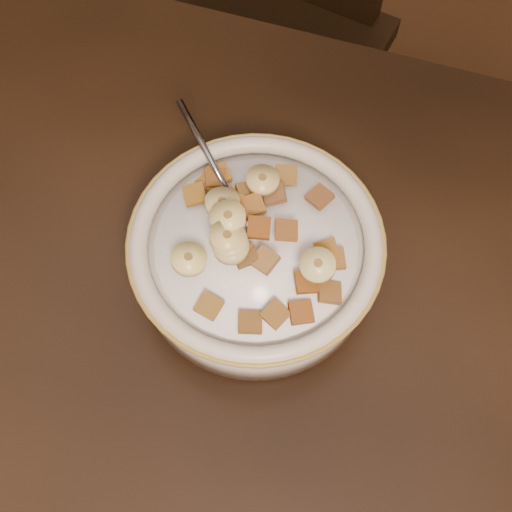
# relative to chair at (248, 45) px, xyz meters

# --- Properties ---
(floor) EXTENTS (4.00, 4.50, 0.10)m
(floor) POSITION_rel_chair_xyz_m (-0.10, -0.66, -0.52)
(floor) COLOR #422816
(floor) RESTS_ON ground
(chair) EXTENTS (0.50, 0.50, 0.94)m
(chair) POSITION_rel_chair_xyz_m (0.00, 0.00, 0.00)
(chair) COLOR black
(chair) RESTS_ON floor
(cereal_bowl) EXTENTS (0.22, 0.22, 0.05)m
(cereal_bowl) POSITION_rel_chair_xyz_m (0.16, -0.53, 0.31)
(cereal_bowl) COLOR beige
(cereal_bowl) RESTS_ON table
(milk) EXTENTS (0.18, 0.18, 0.00)m
(milk) POSITION_rel_chair_xyz_m (0.16, -0.53, 0.33)
(milk) COLOR white
(milk) RESTS_ON cereal_bowl
(spoon) EXTENTS (0.07, 0.07, 0.01)m
(spoon) POSITION_rel_chair_xyz_m (0.14, -0.50, 0.34)
(spoon) COLOR gray
(spoon) RESTS_ON cereal_bowl
(cereal_square_0) EXTENTS (0.03, 0.03, 0.01)m
(cereal_square_0) POSITION_rel_chair_xyz_m (0.20, -0.59, 0.34)
(cereal_square_0) COLOR brown
(cereal_square_0) RESTS_ON milk
(cereal_square_1) EXTENTS (0.03, 0.03, 0.01)m
(cereal_square_1) POSITION_rel_chair_xyz_m (0.15, -0.50, 0.35)
(cereal_square_1) COLOR brown
(cereal_square_1) RESTS_ON milk
(cereal_square_2) EXTENTS (0.03, 0.03, 0.01)m
(cereal_square_2) POSITION_rel_chair_xyz_m (0.23, -0.52, 0.34)
(cereal_square_2) COLOR #8F611F
(cereal_square_2) RESTS_ON milk
(cereal_square_3) EXTENTS (0.02, 0.03, 0.01)m
(cereal_square_3) POSITION_rel_chair_xyz_m (0.18, -0.60, 0.34)
(cereal_square_3) COLOR brown
(cereal_square_3) RESTS_ON milk
(cereal_square_4) EXTENTS (0.03, 0.03, 0.01)m
(cereal_square_4) POSITION_rel_chair_xyz_m (0.11, -0.48, 0.34)
(cereal_square_4) COLOR olive
(cereal_square_4) RESTS_ON milk
(cereal_square_5) EXTENTS (0.03, 0.03, 0.01)m
(cereal_square_5) POSITION_rel_chair_xyz_m (0.22, -0.58, 0.34)
(cereal_square_5) COLOR brown
(cereal_square_5) RESTS_ON milk
(cereal_square_6) EXTENTS (0.03, 0.03, 0.01)m
(cereal_square_6) POSITION_rel_chair_xyz_m (0.22, -0.56, 0.34)
(cereal_square_6) COLOR brown
(cereal_square_6) RESTS_ON milk
(cereal_square_7) EXTENTS (0.02, 0.02, 0.01)m
(cereal_square_7) POSITION_rel_chair_xyz_m (0.14, -0.60, 0.34)
(cereal_square_7) COLOR olive
(cereal_square_7) RESTS_ON milk
(cereal_square_8) EXTENTS (0.02, 0.02, 0.01)m
(cereal_square_8) POSITION_rel_chair_xyz_m (0.24, -0.56, 0.34)
(cereal_square_8) COLOR brown
(cereal_square_8) RESTS_ON milk
(cereal_square_9) EXTENTS (0.02, 0.02, 0.01)m
(cereal_square_9) POSITION_rel_chair_xyz_m (0.17, -0.45, 0.34)
(cereal_square_9) COLOR olive
(cereal_square_9) RESTS_ON milk
(cereal_square_10) EXTENTS (0.03, 0.03, 0.01)m
(cereal_square_10) POSITION_rel_chair_xyz_m (0.18, -0.55, 0.35)
(cereal_square_10) COLOR olive
(cereal_square_10) RESTS_ON milk
(cereal_square_11) EXTENTS (0.03, 0.03, 0.01)m
(cereal_square_11) POSITION_rel_chair_xyz_m (0.21, -0.47, 0.34)
(cereal_square_11) COLOR brown
(cereal_square_11) RESTS_ON milk
(cereal_square_12) EXTENTS (0.02, 0.02, 0.01)m
(cereal_square_12) POSITION_rel_chair_xyz_m (0.19, -0.52, 0.35)
(cereal_square_12) COLOR brown
(cereal_square_12) RESTS_ON milk
(cereal_square_13) EXTENTS (0.03, 0.03, 0.01)m
(cereal_square_13) POSITION_rel_chair_xyz_m (0.14, -0.49, 0.35)
(cereal_square_13) COLOR brown
(cereal_square_13) RESTS_ON milk
(cereal_square_14) EXTENTS (0.03, 0.03, 0.01)m
(cereal_square_14) POSITION_rel_chair_xyz_m (0.17, -0.48, 0.34)
(cereal_square_14) COLOR brown
(cereal_square_14) RESTS_ON milk
(cereal_square_15) EXTENTS (0.03, 0.03, 0.01)m
(cereal_square_15) POSITION_rel_chair_xyz_m (0.24, -0.53, 0.34)
(cereal_square_15) COLOR brown
(cereal_square_15) RESTS_ON milk
(cereal_square_16) EXTENTS (0.03, 0.03, 0.01)m
(cereal_square_16) POSITION_rel_chair_xyz_m (0.15, -0.55, 0.35)
(cereal_square_16) COLOR brown
(cereal_square_16) RESTS_ON milk
(cereal_square_17) EXTENTS (0.03, 0.03, 0.01)m
(cereal_square_17) POSITION_rel_chair_xyz_m (0.11, -0.47, 0.34)
(cereal_square_17) COLOR brown
(cereal_square_17) RESTS_ON milk
(cereal_square_18) EXTENTS (0.02, 0.02, 0.01)m
(cereal_square_18) POSITION_rel_chair_xyz_m (0.17, -0.53, 0.36)
(cereal_square_18) COLOR brown
(cereal_square_18) RESTS_ON milk
(cereal_square_19) EXTENTS (0.03, 0.03, 0.01)m
(cereal_square_19) POSITION_rel_chair_xyz_m (0.13, -0.50, 0.35)
(cereal_square_19) COLOR brown
(cereal_square_19) RESTS_ON milk
(cereal_square_20) EXTENTS (0.03, 0.03, 0.01)m
(cereal_square_20) POSITION_rel_chair_xyz_m (0.10, -0.50, 0.34)
(cereal_square_20) COLOR brown
(cereal_square_20) RESTS_ON milk
(cereal_square_21) EXTENTS (0.03, 0.03, 0.01)m
(cereal_square_21) POSITION_rel_chair_xyz_m (0.11, -0.48, 0.34)
(cereal_square_21) COLOR brown
(cereal_square_21) RESTS_ON milk
(cereal_square_22) EXTENTS (0.03, 0.03, 0.01)m
(cereal_square_22) POSITION_rel_chair_xyz_m (0.16, -0.55, 0.35)
(cereal_square_22) COLOR brown
(cereal_square_22) RESTS_ON milk
(cereal_square_23) EXTENTS (0.02, 0.02, 0.01)m
(cereal_square_23) POSITION_rel_chair_xyz_m (0.15, -0.47, 0.34)
(cereal_square_23) COLOR olive
(cereal_square_23) RESTS_ON milk
(cereal_square_24) EXTENTS (0.02, 0.02, 0.01)m
(cereal_square_24) POSITION_rel_chair_xyz_m (0.13, -0.50, 0.35)
(cereal_square_24) COLOR olive
(cereal_square_24) RESTS_ON milk
(banana_slice_0) EXTENTS (0.03, 0.03, 0.02)m
(banana_slice_0) POSITION_rel_chair_xyz_m (0.11, -0.57, 0.35)
(banana_slice_0) COLOR #F9EB94
(banana_slice_0) RESTS_ON milk
(banana_slice_1) EXTENTS (0.04, 0.04, 0.01)m
(banana_slice_1) POSITION_rel_chair_xyz_m (0.13, -0.51, 0.36)
(banana_slice_1) COLOR #E1CB81
(banana_slice_1) RESTS_ON milk
(banana_slice_2) EXTENTS (0.04, 0.04, 0.01)m
(banana_slice_2) POSITION_rel_chair_xyz_m (0.14, -0.53, 0.37)
(banana_slice_2) COLOR #E9CE7A
(banana_slice_2) RESTS_ON milk
(banana_slice_3) EXTENTS (0.04, 0.04, 0.01)m
(banana_slice_3) POSITION_rel_chair_xyz_m (0.15, -0.55, 0.36)
(banana_slice_3) COLOR #D7CE7C
(banana_slice_3) RESTS_ON milk
(banana_slice_4) EXTENTS (0.03, 0.03, 0.01)m
(banana_slice_4) POSITION_rel_chair_xyz_m (0.15, -0.55, 0.37)
(banana_slice_4) COLOR beige
(banana_slice_4) RESTS_ON milk
(banana_slice_5) EXTENTS (0.04, 0.04, 0.01)m
(banana_slice_5) POSITION_rel_chair_xyz_m (0.14, -0.55, 0.37)
(banana_slice_5) COLOR tan
(banana_slice_5) RESTS_ON milk
(banana_slice_6) EXTENTS (0.04, 0.04, 0.01)m
(banana_slice_6) POSITION_rel_chair_xyz_m (0.15, -0.47, 0.35)
(banana_slice_6) COLOR #F8D888
(banana_slice_6) RESTS_ON milk
(banana_slice_7) EXTENTS (0.04, 0.04, 0.01)m
(banana_slice_7) POSITION_rel_chair_xyz_m (0.14, -0.53, 0.37)
(banana_slice_7) COLOR #F0D077
(banana_slice_7) RESTS_ON milk
(banana_slice_8) EXTENTS (0.04, 0.04, 0.02)m
(banana_slice_8) POSITION_rel_chair_xyz_m (0.22, -0.55, 0.36)
(banana_slice_8) COLOR #FCEE9E
(banana_slice_8) RESTS_ON milk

